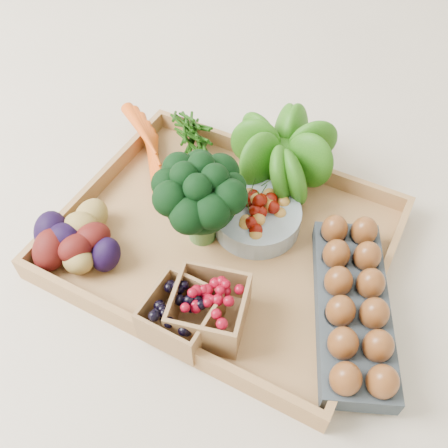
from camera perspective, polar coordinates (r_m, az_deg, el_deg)
The scene contains 10 objects.
ground at distance 0.90m, azimuth 0.00°, elevation -2.44°, with size 4.00×4.00×0.00m, color beige.
tray at distance 0.89m, azimuth 0.00°, elevation -2.15°, with size 0.55×0.45×0.01m, color #AD7D48.
carrots at distance 1.02m, azimuth -8.17°, elevation 7.94°, with size 0.18×0.13×0.04m, color #DB4E11, non-canonical shape.
lettuce at distance 0.95m, azimuth 6.86°, elevation 8.62°, with size 0.15×0.15×0.15m, color #154E0C.
broccoli at distance 0.84m, azimuth -2.61°, elevation 1.28°, with size 0.16×0.16×0.12m, color black, non-canonical shape.
cherry_bowl at distance 0.89m, azimuth 3.76°, elevation 0.72°, with size 0.16×0.16×0.04m, color #8C9EA5.
egg_carton at distance 0.81m, azimuth 14.38°, elevation -9.24°, with size 0.11×0.31×0.04m, color #374046.
potatoes at distance 0.87m, azimuth -16.34°, elevation -1.29°, with size 0.16×0.16×0.09m, color #3F0C0A, non-canonical shape.
punnet_blackberry at distance 0.77m, azimuth -4.94°, elevation -10.32°, with size 0.10×0.10×0.07m, color black.
punnet_raspberry at distance 0.77m, azimuth -1.71°, elevation -9.66°, with size 0.11×0.11×0.08m, color maroon.
Camera 1 is at (0.25, -0.48, 0.72)m, focal length 40.00 mm.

